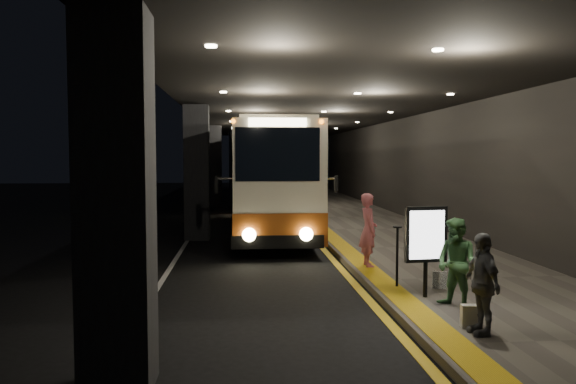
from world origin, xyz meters
name	(u,v)px	position (x,y,z in m)	size (l,w,h in m)	color
ground	(244,261)	(0.00, 0.00, 0.00)	(90.00, 90.00, 0.00)	black
lane_line_white	(191,235)	(-1.80, 5.00, 0.01)	(0.12, 50.00, 0.01)	silver
kerb_stripe_yellow	(309,234)	(2.35, 5.00, 0.01)	(0.18, 50.00, 0.01)	gold
sidewalk	(376,231)	(4.75, 5.00, 0.07)	(4.50, 50.00, 0.15)	#514C44
tactile_strip	(323,229)	(2.85, 5.00, 0.16)	(0.50, 50.00, 0.01)	gold
terminal_wall	(438,149)	(7.00, 5.00, 3.00)	(0.10, 50.00, 6.00)	black
support_columns	(197,173)	(-1.50, 4.00, 2.20)	(0.80, 24.80, 4.40)	black
canopy	(314,103)	(2.50, 5.00, 4.60)	(9.00, 50.00, 0.40)	black
coach_main	(267,183)	(0.87, 5.51, 1.78)	(2.61, 11.97, 3.71)	beige
coach_second	(256,173)	(0.80, 17.88, 1.78)	(2.47, 11.78, 3.70)	beige
passenger_boarding	(368,230)	(2.91, -1.76, 1.01)	(0.63, 0.41, 1.72)	#AF5258
passenger_waiting_green	(457,263)	(3.57, -5.48, 0.92)	(0.75, 0.46, 1.54)	#417544
passenger_waiting_grey	(482,283)	(3.41, -6.86, 0.89)	(0.87, 0.44, 1.48)	#55575B
bag_polka	(440,280)	(3.81, -4.04, 0.31)	(0.27, 0.12, 0.33)	black
bag_plain	(471,316)	(3.38, -6.56, 0.32)	(0.27, 0.16, 0.34)	silver
info_sign	(426,236)	(3.30, -4.71, 1.27)	(0.79, 0.20, 1.67)	black
stanchion_post	(397,257)	(3.00, -3.87, 0.75)	(0.05, 0.05, 1.19)	black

